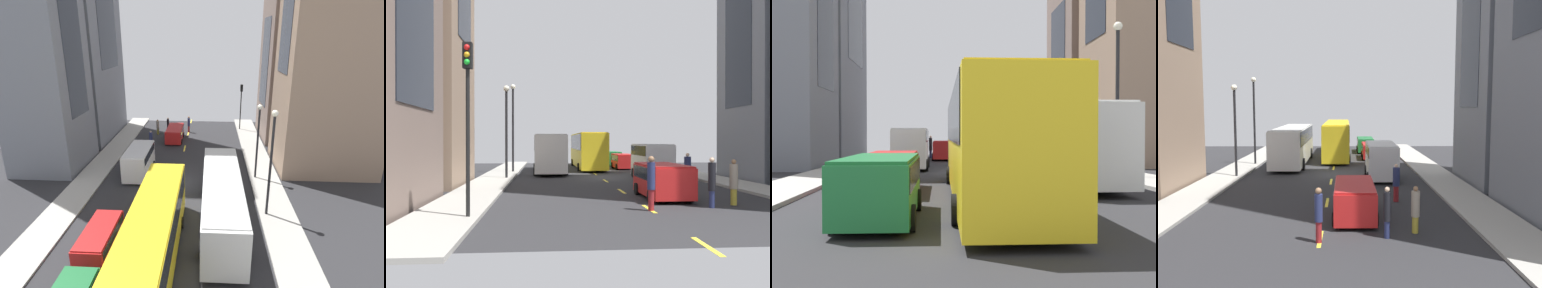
% 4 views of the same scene
% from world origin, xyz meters
% --- Properties ---
extents(ground_plane, '(42.30, 42.30, 0.00)m').
position_xyz_m(ground_plane, '(0.00, 0.00, 0.00)').
color(ground_plane, '#28282B').
extents(sidewalk_west, '(2.62, 44.00, 0.15)m').
position_xyz_m(sidewalk_west, '(-7.84, 0.00, 0.07)').
color(sidewalk_west, '#9E9B93').
rests_on(sidewalk_west, ground).
extents(sidewalk_east, '(2.62, 44.00, 0.15)m').
position_xyz_m(sidewalk_east, '(7.84, 0.00, 0.07)').
color(sidewalk_east, '#9E9B93').
rests_on(sidewalk_east, ground).
extents(lane_stripe_1, '(0.16, 2.00, 0.01)m').
position_xyz_m(lane_stripe_1, '(0.00, -15.00, 0.01)').
color(lane_stripe_1, yellow).
rests_on(lane_stripe_1, ground).
extents(lane_stripe_2, '(0.16, 2.00, 0.01)m').
position_xyz_m(lane_stripe_2, '(0.00, -9.00, 0.01)').
color(lane_stripe_2, yellow).
rests_on(lane_stripe_2, ground).
extents(lane_stripe_3, '(0.16, 2.00, 0.01)m').
position_xyz_m(lane_stripe_3, '(0.00, -3.00, 0.01)').
color(lane_stripe_3, yellow).
rests_on(lane_stripe_3, ground).
extents(lane_stripe_4, '(0.16, 2.00, 0.01)m').
position_xyz_m(lane_stripe_4, '(0.00, 3.00, 0.01)').
color(lane_stripe_4, yellow).
rests_on(lane_stripe_4, ground).
extents(lane_stripe_5, '(0.16, 2.00, 0.01)m').
position_xyz_m(lane_stripe_5, '(0.00, 9.00, 0.01)').
color(lane_stripe_5, yellow).
rests_on(lane_stripe_5, ground).
extents(lane_stripe_6, '(0.16, 2.00, 0.01)m').
position_xyz_m(lane_stripe_6, '(0.00, 15.00, 0.01)').
color(lane_stripe_6, yellow).
rests_on(lane_stripe_6, ground).
extents(lane_stripe_7, '(0.16, 2.00, 0.01)m').
position_xyz_m(lane_stripe_7, '(0.00, 21.00, 0.01)').
color(lane_stripe_7, yellow).
rests_on(lane_stripe_7, ground).
extents(building_east_1, '(6.07, 7.12, 23.14)m').
position_xyz_m(building_east_1, '(12.35, -3.47, 11.57)').
color(building_east_1, slate).
rests_on(building_east_1, ground).
extents(city_bus_white, '(2.80, 12.03, 3.35)m').
position_xyz_m(city_bus_white, '(-3.76, 5.74, 2.01)').
color(city_bus_white, silver).
rests_on(city_bus_white, ground).
extents(streetcar_yellow, '(2.70, 14.20, 3.59)m').
position_xyz_m(streetcar_yellow, '(0.13, 10.98, 2.13)').
color(streetcar_yellow, yellow).
rests_on(streetcar_yellow, ground).
extents(delivery_van_white, '(2.25, 5.03, 2.58)m').
position_xyz_m(delivery_van_white, '(3.62, -1.74, 1.51)').
color(delivery_van_white, white).
rests_on(delivery_van_white, ground).
extents(car_red_0, '(2.06, 4.50, 1.66)m').
position_xyz_m(car_red_0, '(1.45, -11.90, 0.98)').
color(car_red_0, red).
rests_on(car_red_0, ground).
extents(car_red_1, '(1.94, 4.34, 1.50)m').
position_xyz_m(car_red_1, '(3.58, 9.20, 0.89)').
color(car_red_1, red).
rests_on(car_red_1, ground).
extents(car_green_2, '(1.92, 4.43, 1.63)m').
position_xyz_m(car_green_2, '(3.25, 14.66, 0.96)').
color(car_green_2, '#1E7238').
rests_on(car_green_2, ground).
extents(pedestrian_crossing_near, '(0.38, 0.38, 2.12)m').
position_xyz_m(pedestrian_crossing_near, '(3.83, -8.78, 1.12)').
color(pedestrian_crossing_near, maroon).
rests_on(pedestrian_crossing_near, ground).
extents(pedestrian_crossing_mid, '(0.32, 0.32, 2.19)m').
position_xyz_m(pedestrian_crossing_mid, '(-0.03, -15.42, 1.19)').
color(pedestrian_crossing_mid, maroon).
rests_on(pedestrian_crossing_mid, ground).
extents(pedestrian_walking_far, '(0.31, 0.31, 2.11)m').
position_xyz_m(pedestrian_walking_far, '(2.69, -14.91, 1.12)').
color(pedestrian_walking_far, navy).
rests_on(pedestrian_walking_far, ground).
extents(pedestrian_waiting_curb, '(0.36, 0.36, 1.99)m').
position_xyz_m(pedestrian_waiting_curb, '(3.94, -14.25, 1.04)').
color(pedestrian_waiting_curb, gold).
rests_on(pedestrian_waiting_curb, ground).
extents(streetlamp_near, '(0.44, 0.44, 7.62)m').
position_xyz_m(streetlamp_near, '(-7.03, 4.73, 4.77)').
color(streetlamp_near, black).
rests_on(streetlamp_near, ground).
extents(streetlamp_far, '(0.44, 0.44, 6.67)m').
position_xyz_m(streetlamp_far, '(-7.03, -1.43, 4.27)').
color(streetlamp_far, black).
rests_on(streetlamp_far, ground).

